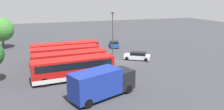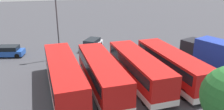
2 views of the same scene
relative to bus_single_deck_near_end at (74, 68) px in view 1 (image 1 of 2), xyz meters
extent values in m
plane|color=#38383D|center=(5.56, -9.69, -1.62)|extent=(140.00, 140.00, 0.00)
cube|color=#B71411|center=(0.00, 0.01, 0.03)|extent=(3.07, 10.86, 2.60)
cube|color=silver|center=(0.00, 0.01, -1.00)|extent=(3.11, 10.90, 0.55)
cube|color=black|center=(0.00, 0.01, 0.63)|extent=(3.09, 10.06, 0.90)
cube|color=black|center=(0.26, -5.39, 0.63)|extent=(2.25, 0.17, 1.10)
cylinder|color=black|center=(1.32, -3.91, -1.07)|extent=(0.35, 1.11, 1.10)
cylinder|color=black|center=(-0.93, -4.02, -1.07)|extent=(0.35, 1.11, 1.10)
cylinder|color=black|center=(0.93, 4.03, -1.07)|extent=(0.35, 1.11, 1.10)
cylinder|color=black|center=(-1.32, 3.92, -1.07)|extent=(0.35, 1.11, 1.10)
cube|color=#B71411|center=(3.58, -0.11, 0.03)|extent=(2.93, 10.74, 2.60)
cube|color=silver|center=(3.58, -0.11, -1.00)|extent=(2.97, 10.79, 0.55)
cube|color=black|center=(3.58, -0.11, 0.63)|extent=(2.96, 9.95, 0.90)
cube|color=black|center=(3.77, -5.47, 0.63)|extent=(2.25, 0.14, 1.10)
cylinder|color=black|center=(4.85, -4.00, -1.07)|extent=(0.34, 1.11, 1.10)
cylinder|color=black|center=(2.60, -4.08, -1.07)|extent=(0.34, 1.11, 1.10)
cylinder|color=black|center=(4.57, 3.85, -1.07)|extent=(0.34, 1.11, 1.10)
cylinder|color=black|center=(2.32, 3.77, -1.07)|extent=(0.34, 1.11, 1.10)
cube|color=#B71411|center=(7.32, -0.02, 0.03)|extent=(2.75, 10.80, 2.60)
cube|color=silver|center=(7.32, -0.02, -1.00)|extent=(2.79, 10.84, 0.55)
cube|color=black|center=(7.32, -0.02, 0.63)|extent=(2.80, 10.00, 0.90)
cube|color=black|center=(7.42, -5.42, 0.63)|extent=(2.25, 0.10, 1.10)
cylinder|color=black|center=(8.52, -3.97, -1.07)|extent=(0.32, 1.11, 1.10)
cylinder|color=black|center=(6.27, -4.01, -1.07)|extent=(0.32, 1.11, 1.10)
cylinder|color=black|center=(8.37, 3.98, -1.07)|extent=(0.32, 1.11, 1.10)
cylinder|color=black|center=(6.12, 3.94, -1.07)|extent=(0.32, 1.11, 1.10)
cube|color=#B71411|center=(10.80, -0.56, 0.03)|extent=(3.13, 11.86, 2.60)
cube|color=silver|center=(10.80, -0.56, -1.00)|extent=(3.17, 11.90, 0.55)
cube|color=black|center=(10.80, -0.56, 0.63)|extent=(3.15, 11.06, 0.90)
cube|color=black|center=(11.09, -6.46, 0.63)|extent=(2.25, 0.17, 1.10)
cylinder|color=black|center=(12.14, -4.97, -1.07)|extent=(0.35, 1.11, 1.10)
cylinder|color=black|center=(9.90, -5.08, -1.07)|extent=(0.35, 1.11, 1.10)
cylinder|color=black|center=(11.70, 3.96, -1.07)|extent=(0.35, 1.11, 1.10)
cylinder|color=black|center=(9.45, 3.85, -1.07)|extent=(0.35, 1.11, 1.10)
cube|color=navy|center=(-6.85, -1.09, 0.18)|extent=(4.22, 6.02, 2.80)
cube|color=black|center=(-5.58, -4.61, -0.12)|extent=(3.03, 2.73, 2.20)
cylinder|color=black|center=(-4.52, -4.23, -1.12)|extent=(0.60, 1.04, 1.00)
cylinder|color=black|center=(-6.64, -5.00, -1.12)|extent=(0.60, 1.04, 1.00)
cylinder|color=black|center=(-6.38, 0.94, -1.12)|extent=(0.60, 1.04, 1.00)
cylinder|color=black|center=(-8.51, 0.18, -1.12)|extent=(0.60, 1.04, 1.00)
cube|color=silver|center=(5.92, -12.35, -1.09)|extent=(4.06, 4.75, 0.70)
cube|color=black|center=(5.81, -12.52, -0.47)|extent=(2.89, 3.17, 0.55)
cylinder|color=black|center=(6.21, -10.53, -1.30)|extent=(0.54, 0.65, 0.64)
cylinder|color=black|center=(7.53, -11.44, -1.30)|extent=(0.54, 0.65, 0.64)
cylinder|color=black|center=(4.32, -13.27, -1.30)|extent=(0.54, 0.65, 0.64)
cylinder|color=black|center=(5.63, -14.18, -1.30)|extent=(0.54, 0.65, 0.64)
cube|color=#1E479E|center=(17.29, -12.26, -1.09)|extent=(4.53, 2.74, 0.70)
cube|color=black|center=(17.09, -12.21, -0.47)|extent=(2.85, 2.19, 0.55)
cylinder|color=black|center=(18.95, -11.83, -1.30)|extent=(0.67, 0.36, 0.64)
cylinder|color=black|center=(18.57, -13.39, -1.30)|extent=(0.67, 0.36, 0.64)
cylinder|color=black|center=(16.01, -11.12, -1.30)|extent=(0.67, 0.36, 0.64)
cylinder|color=black|center=(15.63, -12.68, -1.30)|extent=(0.67, 0.36, 0.64)
cylinder|color=#38383D|center=(10.65, -9.46, 2.30)|extent=(0.16, 0.16, 7.85)
cube|color=#262628|center=(10.65, -9.46, 6.38)|extent=(0.70, 0.30, 0.24)
cylinder|color=#4C3823|center=(23.99, 10.91, -0.42)|extent=(0.36, 0.36, 2.41)
sphere|color=#387A2D|center=(23.99, 10.91, 2.57)|extent=(5.09, 5.09, 5.09)
camera|label=1|loc=(-27.82, 4.74, 8.92)|focal=35.10mm
camera|label=2|loc=(11.72, 19.17, 8.81)|focal=36.75mm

